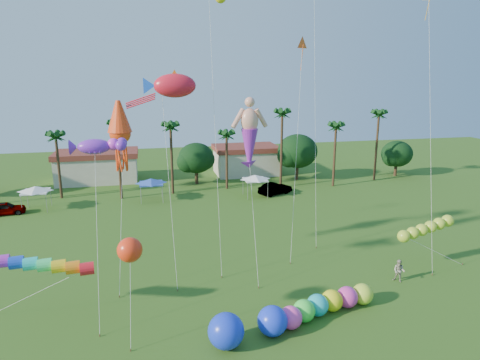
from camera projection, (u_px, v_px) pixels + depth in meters
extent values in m
cylinder|color=#3A2819|center=(59.00, 168.00, 57.38)|extent=(0.36, 0.36, 8.50)
cylinder|color=#3A2819|center=(119.00, 162.00, 57.02)|extent=(0.36, 0.36, 10.00)
cylinder|color=#3A2819|center=(172.00, 161.00, 59.52)|extent=(0.36, 0.36, 9.50)
cylinder|color=#3A2819|center=(227.00, 162.00, 62.35)|extent=(0.36, 0.36, 8.00)
cylinder|color=#3A2819|center=(281.00, 151.00, 62.75)|extent=(0.36, 0.36, 11.00)
cylinder|color=#3A2819|center=(334.00, 157.00, 63.75)|extent=(0.36, 0.36, 9.00)
cylinder|color=#3A2819|center=(376.00, 148.00, 67.17)|extent=(0.36, 0.36, 10.50)
sphere|color=#113814|center=(196.00, 158.00, 65.28)|extent=(5.46, 5.46, 5.46)
sphere|color=#113814|center=(298.00, 151.00, 67.60)|extent=(6.30, 6.30, 6.30)
sphere|color=#113814|center=(397.00, 154.00, 70.50)|extent=(5.04, 5.04, 5.04)
cube|color=beige|center=(98.00, 169.00, 67.30)|extent=(12.00, 7.00, 4.00)
cube|color=beige|center=(246.00, 162.00, 72.42)|extent=(10.00, 7.00, 4.00)
pyramid|color=white|center=(35.00, 189.00, 52.58)|extent=(3.00, 3.00, 0.60)
pyramid|color=blue|center=(151.00, 181.00, 56.51)|extent=(3.00, 3.00, 0.60)
pyramid|color=white|center=(255.00, 177.00, 58.55)|extent=(3.00, 3.00, 0.60)
imported|color=#4C4C54|center=(5.00, 208.00, 51.27)|extent=(4.82, 2.50, 1.57)
imported|color=#4C4C54|center=(275.00, 189.00, 60.06)|extent=(5.29, 3.66, 1.65)
imported|color=#A09985|center=(399.00, 271.00, 34.55)|extent=(1.13, 1.16, 1.88)
sphere|color=#FF43B4|center=(291.00, 318.00, 28.20)|extent=(1.54, 1.54, 1.54)
sphere|color=#37EC41|center=(304.00, 311.00, 29.01)|extent=(1.54, 1.54, 1.54)
sphere|color=#1BAEBE|center=(318.00, 305.00, 29.74)|extent=(1.54, 1.54, 1.54)
sphere|color=yellow|center=(332.00, 301.00, 30.33)|extent=(1.54, 1.54, 1.54)
sphere|color=#E034A6|center=(347.00, 297.00, 30.81)|extent=(1.54, 1.54, 1.54)
sphere|color=#BCE533|center=(363.00, 294.00, 31.24)|extent=(1.54, 1.54, 1.54)
sphere|color=#1B38F6|center=(272.00, 321.00, 27.43)|extent=(2.48, 2.48, 1.97)
sphere|color=#1936E8|center=(226.00, 331.00, 26.12)|extent=(2.25, 2.25, 2.25)
cylinder|color=red|center=(62.00, 271.00, 28.45)|extent=(6.42, 1.20, 0.86)
cylinder|color=silver|center=(38.00, 292.00, 29.34)|extent=(6.98, 1.84, 3.67)
ellipsoid|color=#ADD02E|center=(404.00, 236.00, 36.07)|extent=(5.79, 2.12, 1.25)
cylinder|color=silver|center=(434.00, 251.00, 36.96)|extent=(6.00, 0.28, 3.12)
cylinder|color=brown|center=(463.00, 264.00, 37.84)|extent=(0.08, 0.08, 0.16)
sphere|color=#FF3414|center=(130.00, 250.00, 26.09)|extent=(2.02, 2.02, 1.54)
cylinder|color=silver|center=(130.00, 300.00, 26.04)|extent=(0.29, 1.58, 5.96)
cylinder|color=brown|center=(131.00, 350.00, 25.97)|extent=(0.08, 0.08, 0.16)
cylinder|color=silver|center=(254.00, 211.00, 34.41)|extent=(0.31, 4.38, 11.33)
cylinder|color=brown|center=(259.00, 287.00, 33.65)|extent=(0.08, 0.08, 0.16)
ellipsoid|color=red|center=(175.00, 86.00, 34.07)|extent=(5.32, 3.20, 2.10)
cylinder|color=silver|center=(176.00, 187.00, 33.63)|extent=(0.73, 4.70, 15.53)
cylinder|color=brown|center=(178.00, 290.00, 33.18)|extent=(0.08, 0.08, 0.16)
cylinder|color=silver|center=(215.00, 118.00, 35.65)|extent=(0.32, 6.93, 25.78)
cylinder|color=brown|center=(222.00, 277.00, 35.41)|extent=(0.08, 0.08, 0.16)
cone|color=#FF4214|center=(120.00, 133.00, 34.21)|extent=(2.49, 2.49, 5.45)
cylinder|color=silver|center=(120.00, 213.00, 33.24)|extent=(0.62, 4.91, 11.80)
cylinder|color=brown|center=(119.00, 297.00, 32.26)|extent=(0.08, 0.08, 0.16)
ellipsoid|color=purple|center=(94.00, 147.00, 29.34)|extent=(3.94, 2.31, 1.50)
cylinder|color=silver|center=(97.00, 238.00, 28.40)|extent=(0.10, 4.91, 11.57)
cylinder|color=brown|center=(100.00, 335.00, 27.44)|extent=(0.08, 0.08, 0.16)
cone|color=#EB571A|center=(302.00, 44.00, 37.54)|extent=(1.37, 0.82, 1.37)
cylinder|color=silver|center=(296.00, 155.00, 37.79)|extent=(1.93, 3.87, 18.99)
cylinder|color=brown|center=(290.00, 263.00, 38.01)|extent=(0.08, 0.08, 0.16)
cylinder|color=silver|center=(431.00, 137.00, 35.51)|extent=(0.54, 4.93, 22.67)
cylinder|color=brown|center=(432.00, 275.00, 35.82)|extent=(0.08, 0.08, 0.16)
cylinder|color=silver|center=(315.00, 108.00, 40.14)|extent=(0.21, 3.89, 26.65)
cylinder|color=brown|center=(316.00, 247.00, 41.46)|extent=(0.08, 0.08, 0.16)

